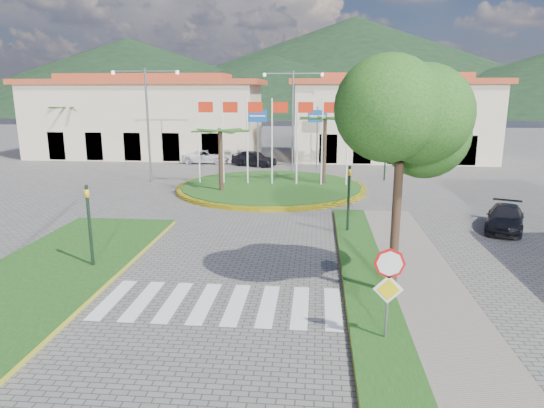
# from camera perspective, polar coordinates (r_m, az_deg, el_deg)

# --- Properties ---
(ground) EXTENTS (160.00, 160.00, 0.00)m
(ground) POSITION_cam_1_polar(r_m,az_deg,el_deg) (12.17, -10.47, -19.36)
(ground) COLOR #5E5B59
(ground) RESTS_ON ground
(sidewalk_right) EXTENTS (4.00, 28.00, 0.15)m
(sidewalk_right) POSITION_cam_1_polar(r_m,az_deg,el_deg) (13.79, 17.82, -15.26)
(sidewalk_right) COLOR gray
(sidewalk_right) RESTS_ON ground
(verge_right) EXTENTS (1.60, 28.00, 0.18)m
(verge_right) POSITION_cam_1_polar(r_m,az_deg,el_deg) (13.58, 12.70, -15.33)
(verge_right) COLOR #184413
(verge_right) RESTS_ON ground
(median_left) EXTENTS (5.00, 14.00, 0.18)m
(median_left) POSITION_cam_1_polar(r_m,az_deg,el_deg) (19.55, -24.37, -7.16)
(median_left) COLOR #184413
(median_left) RESTS_ON ground
(crosswalk) EXTENTS (8.00, 3.00, 0.01)m
(crosswalk) POSITION_cam_1_polar(r_m,az_deg,el_deg) (15.57, -6.46, -11.53)
(crosswalk) COLOR silver
(crosswalk) RESTS_ON ground
(roundabout_island) EXTENTS (12.70, 12.70, 6.00)m
(roundabout_island) POSITION_cam_1_polar(r_m,az_deg,el_deg) (32.59, -0.08, 2.05)
(roundabout_island) COLOR yellow
(roundabout_island) RESTS_ON ground
(stop_sign) EXTENTS (0.80, 0.11, 2.65)m
(stop_sign) POSITION_cam_1_polar(r_m,az_deg,el_deg) (12.84, 13.55, -8.71)
(stop_sign) COLOR slate
(stop_sign) RESTS_ON ground
(deciduous_tree) EXTENTS (3.60, 3.60, 6.80)m
(deciduous_tree) POSITION_cam_1_polar(r_m,az_deg,el_deg) (15.09, 14.93, 7.73)
(deciduous_tree) COLOR black
(deciduous_tree) RESTS_ON ground
(traffic_light_left) EXTENTS (0.15, 0.18, 3.20)m
(traffic_light_left) POSITION_cam_1_polar(r_m,az_deg,el_deg) (18.84, -20.72, -1.66)
(traffic_light_left) COLOR black
(traffic_light_left) RESTS_ON ground
(traffic_light_right) EXTENTS (0.15, 0.18, 3.20)m
(traffic_light_right) POSITION_cam_1_polar(r_m,az_deg,el_deg) (22.35, 9.03, 1.29)
(traffic_light_right) COLOR black
(traffic_light_right) RESTS_ON ground
(traffic_light_far) EXTENTS (0.18, 0.15, 3.20)m
(traffic_light_far) POSITION_cam_1_polar(r_m,az_deg,el_deg) (36.46, 13.21, 5.72)
(traffic_light_far) COLOR black
(traffic_light_far) RESTS_ON ground
(direction_sign_west) EXTENTS (1.60, 0.14, 5.20)m
(direction_sign_west) POSITION_cam_1_polar(r_m,az_deg,el_deg) (41.21, -1.70, 9.11)
(direction_sign_west) COLOR slate
(direction_sign_west) RESTS_ON ground
(direction_sign_east) EXTENTS (1.60, 0.14, 5.20)m
(direction_sign_east) POSITION_cam_1_polar(r_m,az_deg,el_deg) (40.90, 5.35, 9.03)
(direction_sign_east) COLOR slate
(direction_sign_east) RESTS_ON ground
(street_lamp_centre) EXTENTS (4.80, 0.16, 8.00)m
(street_lamp_centre) POSITION_cam_1_polar(r_m,az_deg,el_deg) (39.93, 2.46, 10.36)
(street_lamp_centre) COLOR slate
(street_lamp_centre) RESTS_ON ground
(street_lamp_west) EXTENTS (4.80, 0.16, 8.00)m
(street_lamp_west) POSITION_cam_1_polar(r_m,az_deg,el_deg) (35.95, -14.42, 9.64)
(street_lamp_west) COLOR slate
(street_lamp_west) RESTS_ON ground
(building_left) EXTENTS (23.32, 9.54, 8.05)m
(building_left) POSITION_cam_1_polar(r_m,az_deg,el_deg) (50.83, -14.46, 9.92)
(building_left) COLOR beige
(building_left) RESTS_ON ground
(building_right) EXTENTS (19.08, 9.54, 8.05)m
(building_right) POSITION_cam_1_polar(r_m,az_deg,el_deg) (48.40, 13.82, 9.80)
(building_right) COLOR beige
(building_right) RESTS_ON ground
(hill_far_west) EXTENTS (140.00, 140.00, 22.00)m
(hill_far_west) POSITION_cam_1_polar(r_m,az_deg,el_deg) (160.72, -16.37, 14.35)
(hill_far_west) COLOR black
(hill_far_west) RESTS_ON ground
(hill_far_mid) EXTENTS (180.00, 180.00, 30.00)m
(hill_far_mid) POSITION_cam_1_polar(r_m,az_deg,el_deg) (170.46, 9.72, 15.94)
(hill_far_mid) COLOR black
(hill_far_mid) RESTS_ON ground
(hill_near_back) EXTENTS (110.00, 110.00, 16.00)m
(hill_near_back) POSITION_cam_1_polar(r_m,az_deg,el_deg) (140.44, 0.00, 13.88)
(hill_near_back) COLOR black
(hill_near_back) RESTS_ON ground
(white_van) EXTENTS (4.24, 1.98, 1.17)m
(white_van) POSITION_cam_1_polar(r_m,az_deg,el_deg) (44.69, -7.73, 5.53)
(white_van) COLOR white
(white_van) RESTS_ON ground
(car_dark_a) EXTENTS (4.36, 3.05, 1.38)m
(car_dark_a) POSITION_cam_1_polar(r_m,az_deg,el_deg) (42.64, -2.13, 5.41)
(car_dark_a) COLOR black
(car_dark_a) RESTS_ON ground
(car_dark_b) EXTENTS (3.57, 1.60, 1.14)m
(car_dark_b) POSITION_cam_1_polar(r_m,az_deg,el_deg) (47.38, 11.12, 5.81)
(car_dark_b) COLOR black
(car_dark_b) RESTS_ON ground
(car_side_right) EXTENTS (2.97, 4.27, 1.15)m
(car_side_right) POSITION_cam_1_polar(r_m,az_deg,el_deg) (25.58, 25.73, -1.50)
(car_side_right) COLOR black
(car_side_right) RESTS_ON ground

